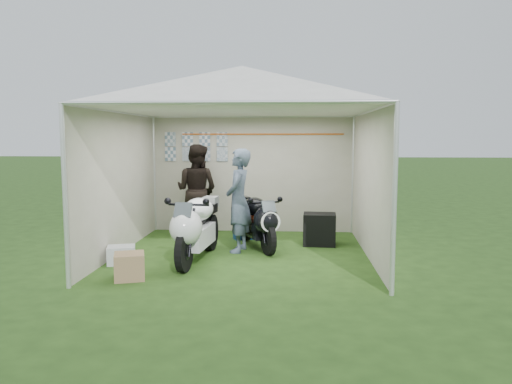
% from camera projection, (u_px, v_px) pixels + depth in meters
% --- Properties ---
extents(ground, '(80.00, 80.00, 0.00)m').
position_uv_depth(ground, '(243.00, 254.00, 8.12)').
color(ground, '#223F14').
rests_on(ground, ground).
extents(canopy_tent, '(5.66, 5.66, 3.00)m').
position_uv_depth(canopy_tent, '(242.00, 94.00, 7.87)').
color(canopy_tent, silver).
rests_on(canopy_tent, ground).
extents(motorcycle_white, '(0.56, 2.01, 0.99)m').
position_uv_depth(motorcycle_white, '(196.00, 226.00, 7.54)').
color(motorcycle_white, black).
rests_on(motorcycle_white, ground).
extents(motorcycle_black, '(0.92, 1.70, 0.89)m').
position_uv_depth(motorcycle_black, '(257.00, 220.00, 8.46)').
color(motorcycle_black, black).
rests_on(motorcycle_black, ground).
extents(paddock_stand, '(0.39, 0.32, 0.25)m').
position_uv_depth(paddock_stand, '(243.00, 232.00, 9.28)').
color(paddock_stand, blue).
rests_on(paddock_stand, ground).
extents(person_dark_jacket, '(1.01, 0.89, 1.76)m').
position_uv_depth(person_dark_jacket, '(197.00, 190.00, 9.56)').
color(person_dark_jacket, black).
rests_on(person_dark_jacket, ground).
extents(person_blue_jacket, '(0.49, 0.67, 1.71)m').
position_uv_depth(person_blue_jacket, '(239.00, 201.00, 8.20)').
color(person_blue_jacket, slate).
rests_on(person_blue_jacket, ground).
extents(equipment_box, '(0.58, 0.48, 0.56)m').
position_uv_depth(equipment_box, '(319.00, 229.00, 8.76)').
color(equipment_box, black).
rests_on(equipment_box, ground).
extents(crate_0, '(0.47, 0.41, 0.27)m').
position_uv_depth(crate_0, '(121.00, 255.00, 7.47)').
color(crate_0, '#B5BABF').
rests_on(crate_0, ground).
extents(crate_1, '(0.49, 0.49, 0.35)m').
position_uv_depth(crate_1, '(129.00, 266.00, 6.66)').
color(crate_1, '#8C6B4A').
rests_on(crate_1, ground).
extents(crate_2, '(0.37, 0.34, 0.22)m').
position_uv_depth(crate_2, '(121.00, 257.00, 7.45)').
color(crate_2, silver).
rests_on(crate_2, ground).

